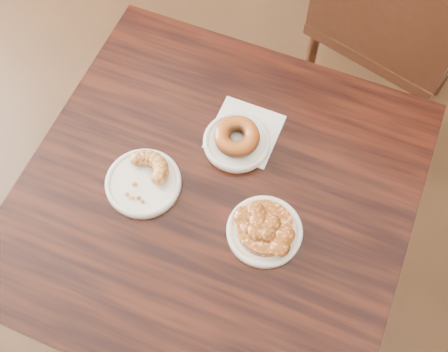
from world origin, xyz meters
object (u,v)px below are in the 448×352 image
Objects in this scene: cafe_table at (217,252)px; apple_fritter at (265,227)px; cruller_fragment at (142,179)px; glazed_donut at (237,137)px; chair_far at (400,18)px.

apple_fritter reaches higher than cafe_table.
cafe_table is at bearing 24.69° from cruller_fragment.
apple_fritter is (0.15, -0.14, -0.00)m from glazed_donut.
apple_fritter is 1.35× the size of cruller_fragment.
apple_fritter is at bearing -42.71° from glazed_donut.
cafe_table is at bearing 171.35° from apple_fritter.
chair_far is at bearing 74.69° from cafe_table.
apple_fritter is at bearing -19.09° from cafe_table.
cafe_table is 0.94m from chair_far.
glazed_donut is 0.88× the size of cruller_fragment.
cafe_table is 0.43m from apple_fritter.
chair_far is at bearing 82.66° from glazed_donut.
chair_far is (0.08, 0.94, 0.08)m from cafe_table.
chair_far is 0.89m from glazed_donut.
glazed_donut is (-0.03, 0.12, 0.41)m from cafe_table.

